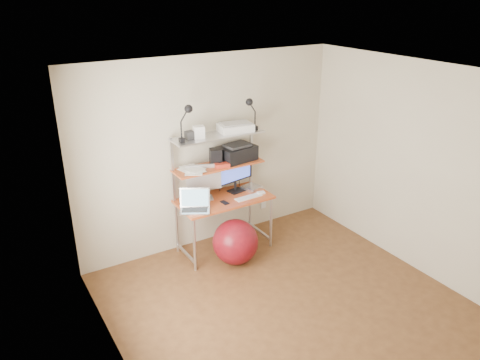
# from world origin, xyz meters

# --- Properties ---
(room) EXTENTS (3.60, 3.60, 3.60)m
(room) POSITION_xyz_m (0.00, 0.00, 1.25)
(room) COLOR brown
(room) RESTS_ON ground
(computer_desk) EXTENTS (1.20, 0.60, 1.57)m
(computer_desk) POSITION_xyz_m (0.00, 1.50, 0.96)
(computer_desk) COLOR #C95627
(computer_desk) RESTS_ON ground
(desktop) EXTENTS (1.20, 0.60, 0.00)m
(desktop) POSITION_xyz_m (0.00, 1.44, 0.74)
(desktop) COLOR #C95627
(desktop) RESTS_ON computer_desk
(mid_shelf) EXTENTS (1.18, 0.34, 0.00)m
(mid_shelf) POSITION_xyz_m (0.00, 1.57, 1.15)
(mid_shelf) COLOR #C95627
(mid_shelf) RESTS_ON computer_desk
(top_shelf) EXTENTS (1.18, 0.34, 0.00)m
(top_shelf) POSITION_xyz_m (0.00, 1.57, 1.55)
(top_shelf) COLOR silver
(top_shelf) RESTS_ON computer_desk
(floor) EXTENTS (3.60, 3.60, 0.00)m
(floor) POSITION_xyz_m (0.00, 0.00, 0.00)
(floor) COLOR brown
(floor) RESTS_ON ground
(wall_outlet) EXTENTS (0.08, 0.01, 0.12)m
(wall_outlet) POSITION_xyz_m (0.85, 1.79, 0.30)
(wall_outlet) COLOR white
(wall_outlet) RESTS_ON room
(monitor_silver) EXTENTS (0.43, 0.21, 0.49)m
(monitor_silver) POSITION_xyz_m (-0.21, 1.57, 1.00)
(monitor_silver) COLOR #AFAFB4
(monitor_silver) RESTS_ON desktop
(monitor_black) EXTENTS (0.55, 0.19, 0.55)m
(monitor_black) POSITION_xyz_m (0.24, 1.56, 1.02)
(monitor_black) COLOR black
(monitor_black) RESTS_ON desktop
(laptop) EXTENTS (0.45, 0.43, 0.32)m
(laptop) POSITION_xyz_m (-0.46, 1.35, 0.79)
(laptop) COLOR silver
(laptop) RESTS_ON desktop
(keyboard) EXTENTS (0.37, 0.12, 0.01)m
(keyboard) POSITION_xyz_m (0.28, 1.29, 0.75)
(keyboard) COLOR white
(keyboard) RESTS_ON desktop
(mouse) EXTENTS (0.10, 0.07, 0.03)m
(mouse) POSITION_xyz_m (0.48, 1.31, 0.75)
(mouse) COLOR white
(mouse) RESTS_ON desktop
(mac_mini) EXTENTS (0.26, 0.26, 0.04)m
(mac_mini) POSITION_xyz_m (0.46, 1.50, 0.76)
(mac_mini) COLOR silver
(mac_mini) RESTS_ON desktop
(phone) EXTENTS (0.08, 0.13, 0.01)m
(phone) POSITION_xyz_m (-0.06, 1.31, 0.74)
(phone) COLOR black
(phone) RESTS_ON desktop
(printer) EXTENTS (0.50, 0.37, 0.22)m
(printer) POSITION_xyz_m (0.29, 1.60, 1.25)
(printer) COLOR black
(printer) RESTS_ON mid_shelf
(nas_cube) EXTENTS (0.18, 0.18, 0.21)m
(nas_cube) POSITION_xyz_m (-0.02, 1.59, 1.26)
(nas_cube) COLOR black
(nas_cube) RESTS_ON mid_shelf
(red_box) EXTENTS (0.21, 0.16, 0.05)m
(red_box) POSITION_xyz_m (0.00, 1.49, 1.18)
(red_box) COLOR #B82F1D
(red_box) RESTS_ON mid_shelf
(scanner) EXTENTS (0.45, 0.33, 0.11)m
(scanner) POSITION_xyz_m (0.26, 1.58, 1.60)
(scanner) COLOR white
(scanner) RESTS_ON top_shelf
(box_white) EXTENTS (0.15, 0.13, 0.15)m
(box_white) POSITION_xyz_m (-0.26, 1.56, 1.63)
(box_white) COLOR white
(box_white) RESTS_ON top_shelf
(box_grey) EXTENTS (0.10, 0.10, 0.10)m
(box_grey) POSITION_xyz_m (-0.38, 1.58, 1.60)
(box_grey) COLOR #2B2B2E
(box_grey) RESTS_ON top_shelf
(clip_lamp_left) EXTENTS (0.17, 0.10, 0.44)m
(clip_lamp_left) POSITION_xyz_m (-0.43, 1.51, 1.87)
(clip_lamp_left) COLOR black
(clip_lamp_left) RESTS_ON top_shelf
(clip_lamp_right) EXTENTS (0.17, 0.09, 0.42)m
(clip_lamp_right) POSITION_xyz_m (0.43, 1.50, 1.85)
(clip_lamp_right) COLOR black
(clip_lamp_right) RESTS_ON top_shelf
(exercise_ball) EXTENTS (0.57, 0.57, 0.57)m
(exercise_ball) POSITION_xyz_m (-0.04, 1.09, 0.29)
(exercise_ball) COLOR maroon
(exercise_ball) RESTS_ON floor
(paper_stack) EXTENTS (0.32, 0.40, 0.02)m
(paper_stack) POSITION_xyz_m (-0.37, 1.57, 1.16)
(paper_stack) COLOR white
(paper_stack) RESTS_ON mid_shelf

